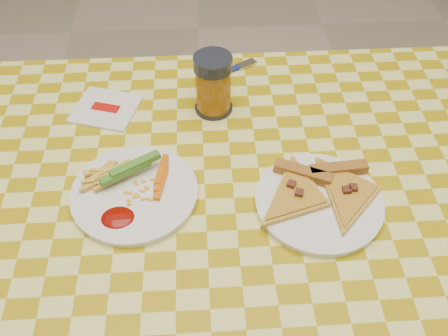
{
  "coord_description": "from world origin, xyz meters",
  "views": [
    {
      "loc": [
        0.0,
        -0.56,
        1.45
      ],
      "look_at": [
        0.04,
        0.05,
        0.78
      ],
      "focal_mm": 40.0,
      "sensor_mm": 36.0,
      "label": 1
    }
  ],
  "objects_px": {
    "plate_left": "(135,194)",
    "drink_glass": "(213,85)",
    "table": "(206,224)",
    "plate_right": "(319,203)"
  },
  "relations": [
    {
      "from": "plate_left",
      "to": "drink_glass",
      "type": "height_order",
      "value": "drink_glass"
    },
    {
      "from": "table",
      "to": "plate_right",
      "type": "height_order",
      "value": "plate_right"
    },
    {
      "from": "plate_left",
      "to": "drink_glass",
      "type": "bearing_deg",
      "value": 56.72
    },
    {
      "from": "table",
      "to": "plate_left",
      "type": "height_order",
      "value": "plate_left"
    },
    {
      "from": "plate_right",
      "to": "table",
      "type": "bearing_deg",
      "value": 172.78
    },
    {
      "from": "plate_left",
      "to": "plate_right",
      "type": "bearing_deg",
      "value": -6.93
    },
    {
      "from": "plate_left",
      "to": "drink_glass",
      "type": "relative_size",
      "value": 1.72
    },
    {
      "from": "table",
      "to": "drink_glass",
      "type": "relative_size",
      "value": 9.97
    },
    {
      "from": "table",
      "to": "plate_left",
      "type": "bearing_deg",
      "value": 173.51
    },
    {
      "from": "table",
      "to": "drink_glass",
      "type": "bearing_deg",
      "value": 83.92
    }
  ]
}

